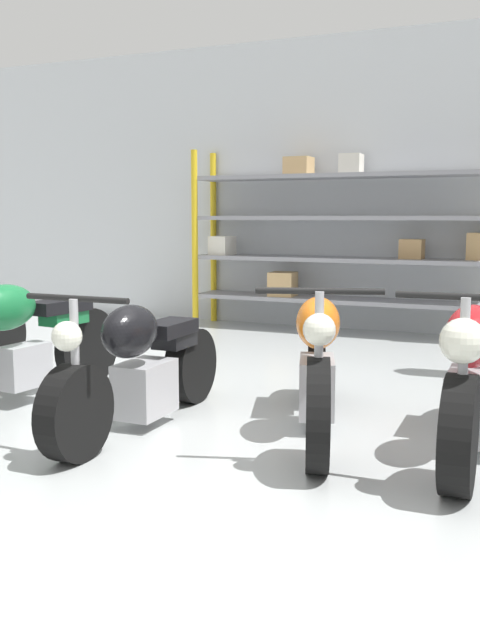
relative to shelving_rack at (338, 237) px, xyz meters
The scene contains 7 objects.
ground_plane 4.50m from the shelving_rack, 84.64° to the right, with size 30.00×30.00×0.00m, color #B2B7B7.
back_wall 0.84m from the shelving_rack, 41.82° to the left, with size 30.00×0.08×3.60m.
shelving_rack is the anchor object (origin of this frame).
motorcycle_green 4.51m from the shelving_rack, 106.14° to the right, with size 0.66×2.13×1.04m.
motorcycle_black 4.46m from the shelving_rack, 91.53° to the right, with size 0.69×2.01×0.96m.
motorcycle_orange 4.18m from the shelving_rack, 76.12° to the right, with size 0.94×2.11×1.02m.
motorcycle_red 4.59m from the shelving_rack, 64.35° to the right, with size 0.70×2.00×1.03m.
Camera 1 is at (1.93, -4.07, 1.41)m, focal length 40.00 mm.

